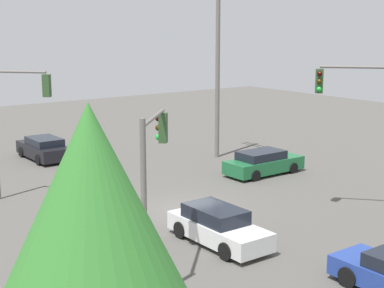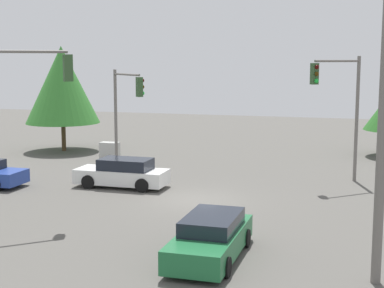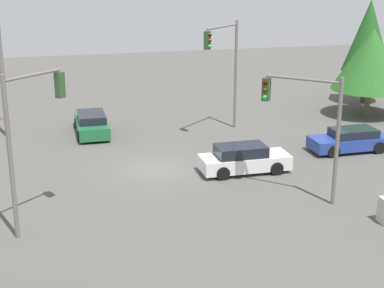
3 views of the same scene
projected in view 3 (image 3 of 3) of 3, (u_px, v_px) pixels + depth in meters
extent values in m
plane|color=#54514C|center=(158.00, 169.00, 30.83)|extent=(80.00, 80.00, 0.00)
cube|color=#233D93|center=(349.00, 142.00, 33.55)|extent=(4.53, 1.79, 0.67)
cube|color=black|center=(354.00, 133.00, 33.44)|extent=(2.49, 1.57, 0.46)
cylinder|color=black|center=(334.00, 152.00, 32.49)|extent=(0.70, 0.22, 0.70)
cylinder|color=black|center=(320.00, 143.00, 34.06)|extent=(0.70, 0.22, 0.70)
cylinder|color=black|center=(379.00, 148.00, 33.16)|extent=(0.70, 0.22, 0.70)
cylinder|color=black|center=(363.00, 139.00, 34.72)|extent=(0.70, 0.22, 0.70)
cube|color=#1E6638|center=(92.00, 125.00, 36.93)|extent=(1.84, 4.77, 0.73)
cube|color=black|center=(91.00, 117.00, 36.53)|extent=(1.62, 2.62, 0.48)
cylinder|color=black|center=(76.00, 124.00, 38.16)|extent=(0.22, 0.62, 0.62)
cylinder|color=black|center=(103.00, 122.00, 38.57)|extent=(0.22, 0.62, 0.62)
cylinder|color=black|center=(79.00, 136.00, 35.42)|extent=(0.22, 0.62, 0.62)
cylinder|color=black|center=(108.00, 134.00, 35.84)|extent=(0.22, 0.62, 0.62)
cube|color=silver|center=(245.00, 162.00, 30.24)|extent=(4.61, 1.74, 0.72)
cube|color=black|center=(241.00, 151.00, 30.00)|extent=(2.54, 1.53, 0.55)
cylinder|color=black|center=(265.00, 158.00, 31.41)|extent=(0.68, 0.22, 0.68)
cylinder|color=black|center=(277.00, 169.00, 29.88)|extent=(0.68, 0.22, 0.68)
cylinder|color=black|center=(214.00, 163.00, 30.73)|extent=(0.68, 0.22, 0.68)
cylinder|color=black|center=(223.00, 173.00, 29.20)|extent=(0.68, 0.22, 0.68)
cylinder|color=slate|center=(337.00, 143.00, 25.57)|extent=(0.18, 0.18, 5.77)
cylinder|color=slate|center=(303.00, 79.00, 25.57)|extent=(2.54, 2.45, 0.12)
cube|color=#2D4C28|center=(266.00, 89.00, 26.56)|extent=(0.44, 0.44, 1.05)
sphere|color=#360503|center=(265.00, 83.00, 26.31)|extent=(0.22, 0.22, 0.22)
sphere|color=#392605|center=(265.00, 90.00, 26.41)|extent=(0.22, 0.22, 0.22)
sphere|color=green|center=(265.00, 97.00, 26.52)|extent=(0.22, 0.22, 0.22)
cylinder|color=slate|center=(236.00, 75.00, 37.47)|extent=(0.18, 0.18, 6.90)
cylinder|color=slate|center=(223.00, 27.00, 35.13)|extent=(2.64, 2.41, 0.12)
cube|color=#2D4C28|center=(207.00, 40.00, 33.94)|extent=(0.44, 0.44, 1.05)
sphere|color=#360503|center=(210.00, 35.00, 33.75)|extent=(0.22, 0.22, 0.22)
sphere|color=#392605|center=(210.00, 41.00, 33.85)|extent=(0.22, 0.22, 0.22)
sphere|color=green|center=(210.00, 46.00, 33.95)|extent=(0.22, 0.22, 0.22)
cylinder|color=slate|center=(10.00, 160.00, 22.26)|extent=(0.18, 0.18, 6.52)
cylinder|color=slate|center=(32.00, 75.00, 22.47)|extent=(2.15, 1.98, 0.12)
cube|color=#2D4C28|center=(60.00, 85.00, 23.78)|extent=(0.44, 0.44, 1.05)
sphere|color=#360503|center=(56.00, 76.00, 23.77)|extent=(0.22, 0.22, 0.22)
sphere|color=#392605|center=(57.00, 85.00, 23.87)|extent=(0.22, 0.22, 0.22)
sphere|color=green|center=(57.00, 93.00, 23.97)|extent=(0.22, 0.22, 0.22)
cylinder|color=brown|center=(367.00, 103.00, 41.03)|extent=(0.36, 0.36, 1.89)
cone|color=#286623|center=(371.00, 59.00, 40.11)|extent=(5.22, 5.22, 4.22)
cylinder|color=#4C3823|center=(364.00, 87.00, 44.86)|extent=(0.41, 0.41, 2.44)
cone|color=#1E561E|center=(369.00, 35.00, 43.69)|extent=(3.64, 3.64, 5.30)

